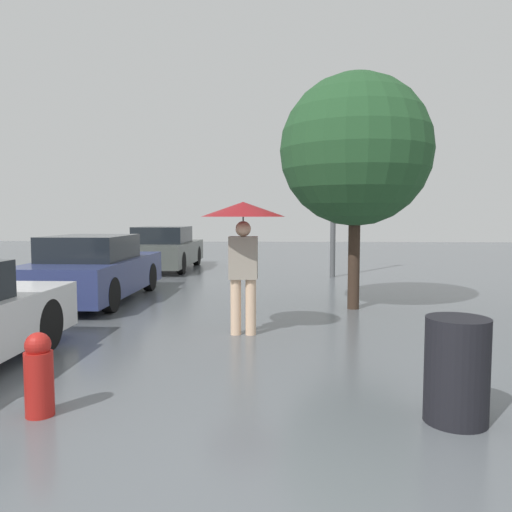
{
  "coord_description": "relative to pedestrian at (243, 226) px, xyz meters",
  "views": [
    {
      "loc": [
        0.42,
        -2.43,
        1.65
      ],
      "look_at": [
        0.07,
        4.41,
        1.1
      ],
      "focal_mm": 35.0,
      "sensor_mm": 36.0,
      "label": 1
    }
  ],
  "objects": [
    {
      "name": "pedestrian",
      "position": [
        0.0,
        0.0,
        0.0
      ],
      "size": [
        1.16,
        1.16,
        1.85
      ],
      "color": "beige",
      "rests_on": "ground_plane"
    },
    {
      "name": "parked_car_middle",
      "position": [
        -3.15,
        2.74,
        -0.92
      ],
      "size": [
        1.66,
        4.12,
        1.28
      ],
      "color": "navy",
      "rests_on": "ground_plane"
    },
    {
      "name": "parked_car_farthest",
      "position": [
        -3.12,
        8.49,
        -0.9
      ],
      "size": [
        1.75,
        4.27,
        1.33
      ],
      "color": "#4C514C",
      "rests_on": "ground_plane"
    },
    {
      "name": "tree",
      "position": [
        1.82,
        2.06,
        1.27
      ],
      "size": [
        2.65,
        2.65,
        4.13
      ],
      "color": "#38281E",
      "rests_on": "ground_plane"
    },
    {
      "name": "street_lamp",
      "position": [
        1.92,
        6.72,
        1.26
      ],
      "size": [
        0.3,
        0.3,
        4.76
      ],
      "color": "#515456",
      "rests_on": "ground_plane"
    },
    {
      "name": "trash_bin",
      "position": [
        1.93,
        -2.87,
        -1.1
      ],
      "size": [
        0.5,
        0.5,
        0.85
      ],
      "color": "black",
      "rests_on": "ground_plane"
    },
    {
      "name": "fire_hydrant",
      "position": [
        -1.47,
        -2.92,
        -1.17
      ],
      "size": [
        0.23,
        0.23,
        0.7
      ],
      "color": "#B21E19",
      "rests_on": "ground_plane"
    }
  ]
}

